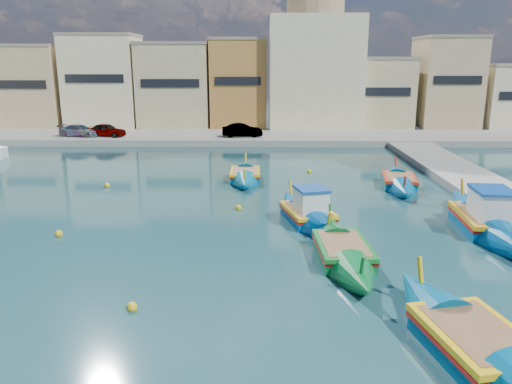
% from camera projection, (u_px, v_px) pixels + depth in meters
% --- Properties ---
extents(ground, '(160.00, 160.00, 0.00)m').
position_uv_depth(ground, '(154.00, 263.00, 19.98)').
color(ground, '#163B42').
rests_on(ground, ground).
extents(north_quay, '(80.00, 8.00, 0.60)m').
position_uv_depth(north_quay, '(221.00, 138.00, 50.84)').
color(north_quay, gray).
rests_on(north_quay, ground).
extents(north_townhouses, '(83.20, 7.87, 10.19)m').
position_uv_depth(north_townhouses, '(285.00, 87.00, 56.66)').
color(north_townhouses, tan).
rests_on(north_townhouses, ground).
extents(church_block, '(10.00, 10.00, 19.10)m').
position_uv_depth(church_block, '(314.00, 56.00, 56.35)').
color(church_block, beige).
rests_on(church_block, ground).
extents(parked_cars, '(20.33, 2.30, 1.31)m').
position_uv_depth(parked_cars, '(141.00, 130.00, 49.29)').
color(parked_cars, '#4C1919').
rests_on(parked_cars, north_quay).
extents(luzzu_turquoise_cabin, '(3.04, 10.52, 3.33)m').
position_uv_depth(luzzu_turquoise_cabin, '(485.00, 222.00, 23.87)').
color(luzzu_turquoise_cabin, '#005AA2').
rests_on(luzzu_turquoise_cabin, ground).
extents(luzzu_blue_cabin, '(3.89, 8.30, 2.86)m').
position_uv_depth(luzzu_blue_cabin, '(308.00, 215.00, 25.09)').
color(luzzu_blue_cabin, '#005BAC').
rests_on(luzzu_blue_cabin, ground).
extents(luzzu_cyan_mid, '(3.21, 8.41, 2.43)m').
position_uv_depth(luzzu_cyan_mid, '(399.00, 182.00, 32.20)').
color(luzzu_cyan_mid, '#00609C').
rests_on(luzzu_cyan_mid, ground).
extents(luzzu_green, '(2.07, 7.51, 2.35)m').
position_uv_depth(luzzu_green, '(245.00, 176.00, 33.96)').
color(luzzu_green, '#006699').
rests_on(luzzu_green, ground).
extents(luzzu_blue_south, '(2.40, 8.76, 2.50)m').
position_uv_depth(luzzu_blue_south, '(343.00, 253.00, 20.35)').
color(luzzu_blue_south, '#0A7032').
rests_on(luzzu_blue_south, ground).
extents(luzzu_cyan_south, '(3.98, 9.26, 2.79)m').
position_uv_depth(luzzu_cyan_south, '(476.00, 347.00, 13.60)').
color(luzzu_cyan_south, '#005E97').
rests_on(luzzu_cyan_south, ground).
extents(mooring_buoys, '(22.56, 21.16, 0.36)m').
position_uv_depth(mooring_buoys, '(232.00, 214.00, 26.20)').
color(mooring_buoys, yellow).
rests_on(mooring_buoys, ground).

